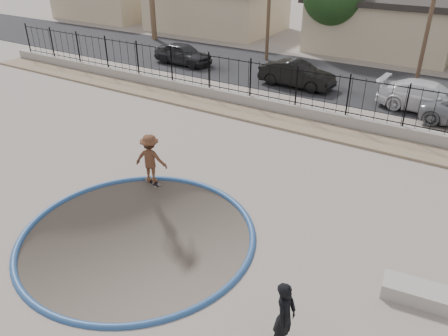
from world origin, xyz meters
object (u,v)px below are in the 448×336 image
at_px(skater, 151,161).
at_px(videographer, 285,316).
at_px(car_a, 183,54).
at_px(concrete_ledge, 416,293).
at_px(car_c, 429,97).
at_px(skateboard, 153,182).
at_px(car_b, 297,74).

relative_size(skater, videographer, 1.04).
bearing_deg(car_a, videographer, -135.65).
bearing_deg(concrete_ledge, car_c, 98.84).
relative_size(videographer, car_c, 0.35).
relative_size(car_a, car_c, 0.83).
bearing_deg(skater, videographer, 134.58).
distance_m(concrete_ledge, car_a, 22.81).
relative_size(skater, skateboard, 2.09).
distance_m(car_b, car_c, 7.17).
xyz_separation_m(skateboard, concrete_ledge, (9.13, -0.88, 0.14)).
height_order(concrete_ledge, car_a, car_a).
bearing_deg(skateboard, car_c, 75.67).
bearing_deg(car_a, car_c, -90.10).
xyz_separation_m(skater, car_c, (7.01, 12.76, -0.14)).
bearing_deg(concrete_ledge, skater, 174.48).
xyz_separation_m(skater, videographer, (6.95, -3.86, -0.04)).
bearing_deg(skater, car_a, -73.57).
bearing_deg(skater, concrete_ledge, 158.09).
distance_m(videographer, car_b, 18.25).
height_order(concrete_ledge, car_b, car_b).
bearing_deg(videographer, car_b, 21.92).
height_order(car_a, car_c, car_c).
bearing_deg(car_c, videographer, -177.89).
bearing_deg(car_c, concrete_ledge, -168.84).
xyz_separation_m(videographer, car_c, (0.06, 16.61, -0.11)).
bearing_deg(car_b, skater, -177.04).
bearing_deg(car_a, skateboard, -144.92).
relative_size(concrete_ledge, car_a, 0.39).
distance_m(skater, videographer, 7.94).
distance_m(skater, car_b, 12.96).
bearing_deg(skateboard, concrete_ledge, 8.93).
bearing_deg(car_b, videographer, -154.83).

